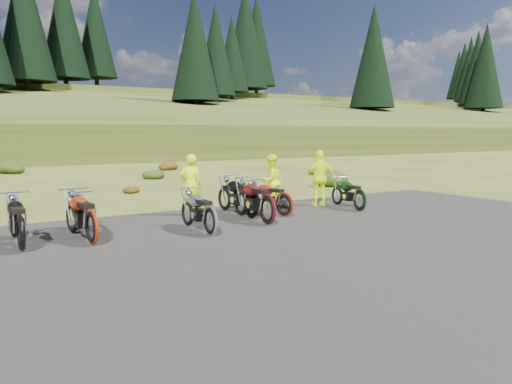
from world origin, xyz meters
TOP-DOWN VIEW (x-y plane):
  - ground at (0.00, 0.00)m, footprint 300.00×300.00m
  - gravel_pad at (0.00, -2.00)m, footprint 20.00×12.00m
  - hill_slope at (0.00, 50.00)m, footprint 300.00×45.97m
  - conifer_23 at (3.00, 62.00)m, footprint 7.48×7.48m
  - conifer_24 at (9.00, 68.00)m, footprint 7.04×7.04m
  - conifer_25 at (15.00, 74.00)m, footprint 6.60×6.60m
  - conifer_26 at (21.00, 49.00)m, footprint 6.16×6.16m
  - conifer_27 at (27.00, 55.00)m, footprint 5.72×5.72m
  - conifer_28 at (33.00, 61.00)m, footprint 5.28×5.28m
  - conifer_29 at (39.00, 67.00)m, footprint 7.92×7.92m
  - conifer_30 at (45.00, 73.00)m, footprint 7.48×7.48m
  - conifer_31 at (51.00, 48.00)m, footprint 7.04×7.04m
  - conifer_32 at (57.00, 54.00)m, footprint 6.60×6.60m
  - conifer_33 at (63.00, 60.00)m, footprint 6.16×6.16m
  - conifer_34 at (69.00, 66.00)m, footprint 5.72×5.72m
  - conifer_35 at (75.00, 72.00)m, footprint 5.28×5.28m
  - conifer_36 at (81.00, 78.00)m, footprint 7.92×7.92m
  - conifer_37 at (87.00, 53.00)m, footprint 7.48×7.48m
  - conifer_38 at (93.00, 59.00)m, footprint 7.04×7.04m
  - conifer_39 at (99.00, 65.00)m, footprint 6.60×6.60m
  - conifer_40 at (105.00, 71.00)m, footprint 6.16×6.16m
  - conifer_41 at (111.00, 77.00)m, footprint 5.72×5.72m
  - shrub_3 at (-3.30, 21.90)m, footprint 1.56×1.56m
  - shrub_4 at (-0.40, 9.20)m, footprint 0.77×0.77m
  - shrub_5 at (2.50, 14.50)m, footprint 1.03×1.03m
  - shrub_6 at (5.40, 19.80)m, footprint 1.30×1.30m
  - shrub_7 at (8.30, 7.10)m, footprint 1.56×1.56m
  - shrub_8 at (11.20, 12.40)m, footprint 0.77×0.77m
  - motorcycle_0 at (-5.31, 0.71)m, footprint 0.73×2.14m
  - motorcycle_1 at (-3.94, 0.59)m, footprint 0.89×2.22m
  - motorcycle_2 at (-3.83, 1.27)m, footprint 0.71×1.90m
  - motorcycle_3 at (-1.36, 0.10)m, footprint 0.69×2.00m
  - motorcycle_4 at (0.53, 0.56)m, footprint 0.86×2.29m
  - motorcycle_5 at (0.67, 1.64)m, footprint 0.80×2.24m
  - motorcycle_6 at (1.61, 1.36)m, footprint 1.07×2.04m
  - motorcycle_7 at (4.14, 0.96)m, footprint 0.90×1.96m
  - person_middle at (-0.54, 2.99)m, footprint 0.72×0.55m
  - person_right_a at (2.24, 3.02)m, footprint 0.94×0.80m
  - person_right_b at (3.80, 2.47)m, footprint 1.15×0.79m

SIDE VIEW (x-z plane):
  - ground at x=0.00m, z-range 0.00..0.00m
  - gravel_pad at x=0.00m, z-range -0.02..0.02m
  - hill_slope at x=0.00m, z-range -4.69..4.69m
  - motorcycle_0 at x=-5.31m, z-range -0.56..0.56m
  - motorcycle_1 at x=-3.94m, z-range -0.57..0.57m
  - motorcycle_2 at x=-3.83m, z-range -0.49..0.49m
  - motorcycle_3 at x=-1.36m, z-range -0.52..0.52m
  - motorcycle_4 at x=0.53m, z-range -0.59..0.59m
  - motorcycle_5 at x=0.67m, z-range -0.58..0.58m
  - motorcycle_6 at x=1.61m, z-range -0.51..0.51m
  - motorcycle_7 at x=4.14m, z-range -0.50..0.50m
  - shrub_4 at x=-0.40m, z-range 0.00..0.45m
  - shrub_8 at x=11.20m, z-range 0.00..0.45m
  - shrub_5 at x=2.50m, z-range 0.00..0.61m
  - shrub_6 at x=5.40m, z-range 0.00..0.77m
  - shrub_3 at x=-3.30m, z-range 0.00..0.92m
  - shrub_7 at x=8.30m, z-range 0.00..0.92m
  - person_right_a at x=2.24m, z-range 0.00..1.69m
  - person_middle at x=-0.54m, z-range 0.00..1.76m
  - person_right_b at x=3.80m, z-range 0.00..1.81m
  - conifer_26 at x=21.00m, z-range 5.37..21.37m
  - conifer_27 at x=27.00m, z-range 6.56..21.56m
  - conifer_31 at x=51.00m, z-range 5.18..23.18m
  - conifer_28 at x=33.00m, z-range 7.76..21.76m
  - conifer_32 at x=57.00m, z-range 6.37..23.37m
  - conifer_33 at x=63.00m, z-range 7.56..23.56m
  - conifer_37 at x=87.00m, z-range 6.17..25.17m
  - conifer_34 at x=69.00m, z-range 8.76..23.76m
  - conifer_38 at x=93.00m, z-range 7.37..25.37m
  - conifer_35 at x=75.00m, z-range 9.95..23.95m
  - conifer_39 at x=99.00m, z-range 8.56..25.56m
  - conifer_23 at x=3.00m, z-range 7.97..26.97m
  - conifer_41 at x=111.00m, z-range 10.15..25.15m
  - conifer_40 at x=105.00m, z-range 9.76..25.76m
  - conifer_24 at x=9.00m, z-range 9.16..27.16m
  - conifer_25 at x=15.00m, z-range 10.16..27.16m
  - conifer_29 at x=39.00m, z-range 8.97..28.97m
  - conifer_30 at x=45.00m, z-range 10.16..29.16m
  - conifer_36 at x=81.00m, z-range 10.16..30.16m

